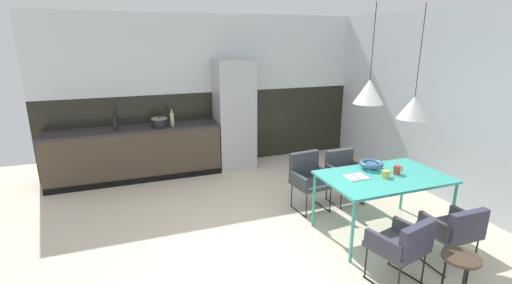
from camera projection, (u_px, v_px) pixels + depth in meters
ground_plane at (282, 254)px, 4.14m from camera, size 8.96×8.96×0.00m
back_wall_splashback_dark at (211, 128)px, 7.00m from camera, size 6.02×0.12×1.39m
back_wall_panel_upper at (209, 54)px, 6.61m from camera, size 6.02×0.12×1.39m
side_wall_right at (491, 116)px, 4.73m from camera, size 0.12×6.89×2.79m
kitchen_counter at (136, 153)px, 6.27m from camera, size 2.89×0.63×0.90m
refrigerator_column at (234, 115)px, 6.71m from camera, size 0.68×0.60×2.00m
dining_table at (384, 179)px, 4.41m from camera, size 1.50×0.92×0.76m
armchair_near_window at (344, 169)px, 5.37m from camera, size 0.50×0.48×0.76m
armchair_head_of_table at (404, 242)px, 3.49m from camera, size 0.58×0.57×0.72m
armchair_facing_counter at (308, 175)px, 5.14m from camera, size 0.53×0.52×0.81m
armchair_far_side at (456, 227)px, 3.78m from camera, size 0.49×0.47×0.71m
fruit_bowl at (371, 164)px, 4.62m from camera, size 0.30×0.30×0.09m
open_book at (356, 177)px, 4.34m from camera, size 0.26×0.21×0.02m
mug_glass_clear at (397, 170)px, 4.44m from camera, size 0.13×0.08×0.11m
mug_short_terracotta at (386, 174)px, 4.34m from camera, size 0.13×0.09×0.09m
cooking_pot at (159, 122)px, 6.21m from camera, size 0.28×0.28×0.18m
bottle_oil_tall at (115, 123)px, 5.93m from camera, size 0.07×0.07×0.32m
bottle_spice_small at (172, 119)px, 6.25m from camera, size 0.07×0.07×0.29m
side_stool at (461, 261)px, 3.27m from camera, size 0.33×0.33×0.49m
pendant_lamp_over_table_near at (369, 92)px, 4.04m from camera, size 0.33×0.33×1.08m
pendant_lamp_over_table_far at (414, 108)px, 4.24m from camera, size 0.37×0.37×1.29m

